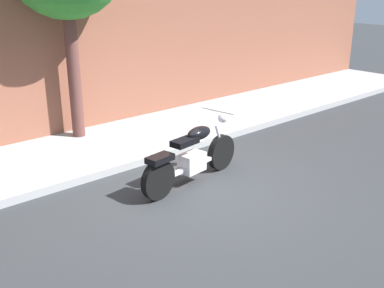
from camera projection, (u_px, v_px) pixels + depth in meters
ground_plane at (198, 190)px, 7.66m from camera, size 60.00×60.00×0.00m
sidewalk at (111, 145)px, 9.51m from camera, size 21.97×2.41×0.14m
motorcycle at (192, 157)px, 7.77m from camera, size 2.26×0.70×1.14m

